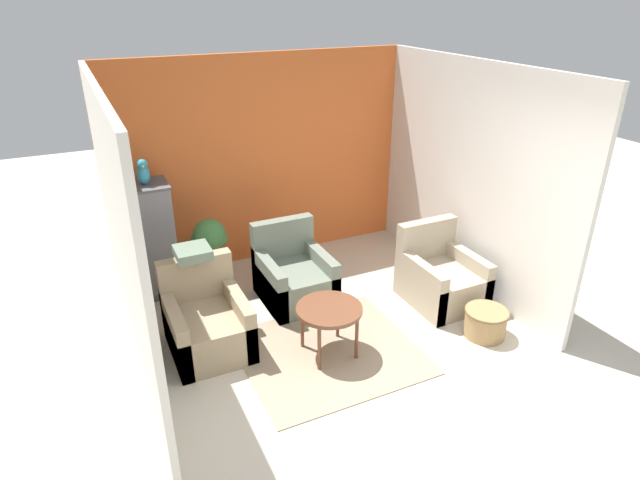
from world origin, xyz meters
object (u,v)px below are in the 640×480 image
coffee_table (329,312)px  armchair_middle (294,277)px  armchair_left (207,324)px  armchair_right (440,279)px  wicker_basket (485,322)px  parrot (143,172)px  birdcage (153,240)px  potted_plant (210,243)px

coffee_table → armchair_middle: armchair_middle is taller
armchair_left → armchair_middle: 1.26m
armchair_right → wicker_basket: (0.01, -0.79, -0.12)m
parrot → coffee_table: bearing=-56.4°
parrot → birdcage: bearing=-90.0°
potted_plant → coffee_table: bearing=-68.5°
armchair_left → armchair_middle: size_ratio=1.00×
coffee_table → armchair_middle: size_ratio=0.73×
parrot → wicker_basket: size_ratio=0.66×
coffee_table → potted_plant: 1.91m
armchair_left → potted_plant: 1.27m
coffee_table → parrot: bearing=123.6°
armchair_right → parrot: 3.56m
armchair_right → parrot: parrot is taller
parrot → potted_plant: size_ratio=0.33×
coffee_table → armchair_middle: 1.14m
armchair_left → birdcage: 1.44m
armchair_right → potted_plant: size_ratio=0.99×
armchair_right → armchair_middle: bearing=153.5°
coffee_table → armchair_left: (-1.07, 0.61, -0.20)m
armchair_middle → potted_plant: bearing=140.1°
coffee_table → armchair_middle: (0.09, 1.11, -0.20)m
armchair_middle → potted_plant: potted_plant is taller
armchair_left → armchair_right: bearing=-5.3°
armchair_middle → birdcage: bearing=148.6°
armchair_right → wicker_basket: bearing=-89.6°
potted_plant → armchair_left: bearing=-107.4°
armchair_middle → potted_plant: size_ratio=0.99×
birdcage → wicker_basket: 3.83m
birdcage → wicker_basket: bearing=-39.3°
armchair_left → armchair_middle: bearing=23.7°
armchair_left → armchair_right: 2.69m
armchair_left → coffee_table: bearing=-29.6°
parrot → armchair_middle: bearing=-31.4°
armchair_left → parrot: size_ratio=2.99×
armchair_middle → coffee_table: bearing=-94.7°
armchair_left → potted_plant: (0.37, 1.17, 0.31)m
potted_plant → parrot: bearing=162.2°
birdcage → armchair_right: bearing=-28.9°
coffee_table → armchair_left: armchair_left is taller
armchair_middle → wicker_basket: (1.53, -1.54, -0.12)m
armchair_middle → parrot: parrot is taller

